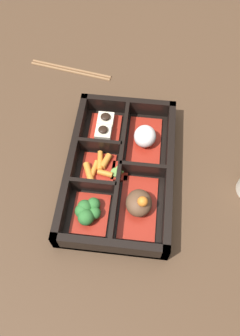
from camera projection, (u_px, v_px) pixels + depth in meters
ground_plane at (120, 174)px, 0.68m from camera, size 3.00×3.00×0.00m
bento_base at (120, 173)px, 0.68m from camera, size 0.34×0.21×0.01m
bento_rim at (119, 168)px, 0.66m from camera, size 0.34×0.21×0.05m
bowl_rice at (145, 138)px, 0.69m from camera, size 0.13×0.07×0.05m
bowl_stew at (139, 204)px, 0.62m from camera, size 0.13×0.07×0.06m
bowl_tofu at (105, 128)px, 0.72m from camera, size 0.09×0.07×0.03m
bowl_carrots at (98, 168)px, 0.67m from camera, size 0.07×0.07×0.02m
bowl_greens at (88, 212)px, 0.61m from camera, size 0.09×0.07×0.04m
bowl_pickles at (119, 171)px, 0.67m from camera, size 0.04×0.03×0.01m
chopsticks at (71, 69)px, 0.83m from camera, size 0.05×0.21×0.01m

